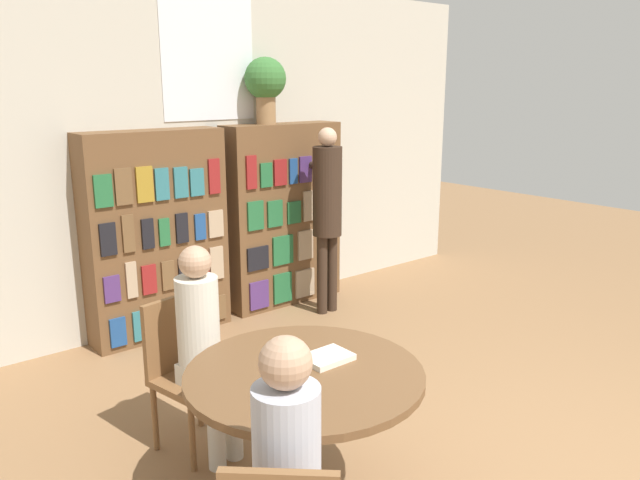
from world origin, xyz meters
TOP-DOWN VIEW (x-y plane):
  - wall_back at (0.00, 3.79)m, footprint 6.40×0.07m
  - bookshelf_left at (-0.66, 3.59)m, footprint 1.20×0.34m
  - bookshelf_right at (0.66, 3.59)m, footprint 1.20×0.34m
  - flower_vase at (0.48, 3.60)m, footprint 0.38×0.38m
  - reading_table at (-1.12, 1.00)m, footprint 1.18×1.18m
  - chair_left_side at (-1.30, 1.91)m, footprint 0.47×0.47m
  - seated_reader_left at (-1.26, 1.73)m, footprint 0.30×0.38m
  - seated_reader_right at (-1.62, 0.45)m, footprint 0.40×0.41m
  - librarian_standing at (0.79, 3.09)m, footprint 0.27×0.54m
  - open_book_on_table at (-0.96, 1.02)m, footprint 0.24×0.18m

SIDE VIEW (x-z plane):
  - chair_left_side at x=-1.30m, z-range 0.06..0.96m
  - reading_table at x=-1.12m, z-range 0.25..1.00m
  - seated_reader_left at x=-1.26m, z-range 0.08..1.34m
  - seated_reader_right at x=-1.62m, z-range 0.09..1.36m
  - open_book_on_table at x=-0.96m, z-range 0.76..0.79m
  - bookshelf_right at x=0.66m, z-range 0.00..1.75m
  - bookshelf_left at x=-0.66m, z-range 0.00..1.75m
  - librarian_standing at x=0.79m, z-range 0.18..1.92m
  - wall_back at x=0.00m, z-range 0.01..3.01m
  - flower_vase at x=0.48m, z-range 1.82..2.42m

